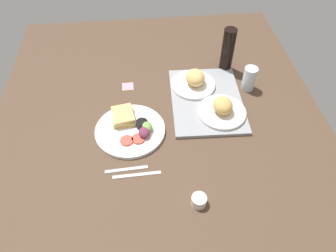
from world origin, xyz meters
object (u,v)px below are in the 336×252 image
serving_tray (206,100)px  bread_plate_far (222,109)px  drinking_glass (249,79)px  bread_plate_near (194,81)px  espresso_cup (199,201)px  soda_bottle (228,50)px  plate_with_salad (131,127)px  fork (126,169)px  knife (137,175)px  sticky_note (128,86)px

serving_tray → bread_plate_far: bearing=26.7°
serving_tray → drinking_glass: drinking_glass is taller
bread_plate_near → espresso_cup: bread_plate_near is taller
bread_plate_near → soda_bottle: size_ratio=0.93×
bread_plate_near → plate_with_salad: bearing=-52.1°
plate_with_salad → espresso_cup: size_ratio=5.45×
plate_with_salad → espresso_cup: 44.78cm
bread_plate_far → fork: size_ratio=1.29×
serving_tray → knife: bearing=-42.1°
knife → bread_plate_far: bearing=33.9°
sticky_note → bread_plate_far: bearing=59.7°
plate_with_salad → knife: (23.65, 1.60, -1.38)cm
soda_bottle → knife: 79.57cm
bread_plate_near → soda_bottle: soda_bottle is taller
bread_plate_far → plate_with_salad: 41.51cm
soda_bottle → fork: 79.85cm
bread_plate_near → soda_bottle: (-13.54, 18.77, 7.17)cm
plate_with_salad → fork: size_ratio=1.79×
bread_plate_far → soda_bottle: (-33.60, 9.20, 7.51)cm
soda_bottle → knife: (61.81, -48.78, -11.44)cm
soda_bottle → sticky_note: (8.98, -51.41, -11.63)cm
drinking_glass → soda_bottle: (-16.25, -7.70, 5.62)cm
fork → serving_tray: bearing=39.7°
serving_tray → sticky_note: serving_tray is taller
knife → soda_bottle: bearing=50.2°
bread_plate_near → drinking_glass: bearing=84.2°
espresso_cup → knife: bearing=-123.4°
espresso_cup → plate_with_salad: bearing=-148.3°
serving_tray → soda_bottle: 29.62cm
bread_plate_far → sticky_note: (-24.62, -42.21, -4.12)cm
espresso_cup → fork: 31.31cm
knife → espresso_cup: bearing=-34.9°
serving_tray → bread_plate_near: 11.63cm
serving_tray → fork: size_ratio=2.65×
drinking_glass → sticky_note: size_ratio=2.17×
knife → bread_plate_near: bearing=56.6°
serving_tray → soda_bottle: size_ratio=1.92×
knife → fork: bearing=141.6°
fork → drinking_glass: bearing=32.5°
drinking_glass → bread_plate_far: bearing=-44.2°
drinking_glass → serving_tray: bearing=-71.5°
sticky_note → serving_tray: bearing=68.6°
espresso_cup → fork: (-17.45, -25.94, -1.75)cm
bread_plate_near → knife: bread_plate_near is taller
drinking_glass → sticky_note: 59.86cm
plate_with_salad → sticky_note: bearing=-178.0°
bread_plate_far → plate_with_salad: bread_plate_far is taller
bread_plate_near → drinking_glass: 26.65cm
serving_tray → plate_with_salad: (14.59, -36.14, 0.83)cm
drinking_glass → fork: size_ratio=0.71×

